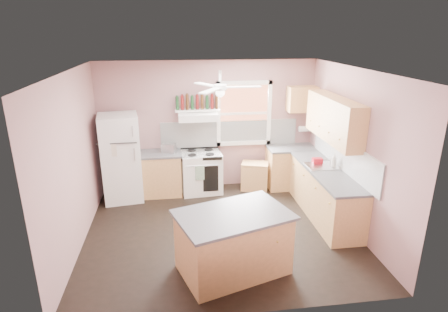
{
  "coord_description": "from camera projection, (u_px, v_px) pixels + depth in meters",
  "views": [
    {
      "loc": [
        -0.71,
        -5.61,
        3.29
      ],
      "look_at": [
        0.1,
        0.3,
        1.25
      ],
      "focal_mm": 30.0,
      "sensor_mm": 36.0,
      "label": 1
    }
  ],
  "objects": [
    {
      "name": "stove",
      "position": [
        201.0,
        172.0,
        7.85
      ],
      "size": [
        0.87,
        0.71,
        0.86
      ],
      "primitive_type": "cube",
      "rotation": [
        0.0,
        0.0,
        0.08
      ],
      "color": "white",
      "rests_on": "floor"
    },
    {
      "name": "paper_towel",
      "position": [
        305.0,
        129.0,
        8.02
      ],
      "size": [
        0.26,
        0.12,
        0.12
      ],
      "primitive_type": "cylinder",
      "rotation": [
        0.0,
        1.57,
        0.0
      ],
      "color": "white",
      "rests_on": "wall_back"
    },
    {
      "name": "backsplash_back",
      "position": [
        230.0,
        133.0,
        7.96
      ],
      "size": [
        2.9,
        0.03,
        0.55
      ],
      "primitive_type": "cube",
      "color": "white",
      "rests_on": "wall_back"
    },
    {
      "name": "counter_corner",
      "position": [
        292.0,
        148.0,
        7.95
      ],
      "size": [
        1.02,
        0.62,
        0.04
      ],
      "primitive_type": "cube",
      "color": "#48494B",
      "rests_on": "base_cabinet_corner"
    },
    {
      "name": "range_hood",
      "position": [
        198.0,
        116.0,
        7.51
      ],
      "size": [
        0.78,
        0.5,
        0.14
      ],
      "primitive_type": "cube",
      "color": "white",
      "rests_on": "wall_back"
    },
    {
      "name": "base_cabinet_left",
      "position": [
        159.0,
        174.0,
        7.74
      ],
      "size": [
        0.9,
        0.6,
        0.86
      ],
      "primitive_type": "cube",
      "color": "#B08249",
      "rests_on": "floor"
    },
    {
      "name": "counter_right",
      "position": [
        326.0,
        171.0,
        6.66
      ],
      "size": [
        0.62,
        2.22,
        0.04
      ],
      "primitive_type": "cube",
      "color": "#48494B",
      "rests_on": "base_cabinet_right"
    },
    {
      "name": "wall_right",
      "position": [
        355.0,
        150.0,
        6.27
      ],
      "size": [
        0.05,
        4.0,
        2.7
      ],
      "primitive_type": "cube",
      "color": "#926868",
      "rests_on": "ground"
    },
    {
      "name": "floor",
      "position": [
        221.0,
        231.0,
        6.42
      ],
      "size": [
        4.5,
        4.5,
        0.0
      ],
      "primitive_type": "plane",
      "color": "black",
      "rests_on": "ground"
    },
    {
      "name": "island",
      "position": [
        233.0,
        244.0,
        5.24
      ],
      "size": [
        1.64,
        1.3,
        0.86
      ],
      "primitive_type": "cube",
      "rotation": [
        0.0,
        0.0,
        0.32
      ],
      "color": "#B08249",
      "rests_on": "floor"
    },
    {
      "name": "counter_left",
      "position": [
        158.0,
        154.0,
        7.59
      ],
      "size": [
        0.92,
        0.62,
        0.04
      ],
      "primitive_type": "cube",
      "color": "#48494B",
      "rests_on": "base_cabinet_left"
    },
    {
      "name": "wall_back",
      "position": [
        208.0,
        126.0,
        7.88
      ],
      "size": [
        4.5,
        0.05,
        2.7
      ],
      "primitive_type": "cube",
      "color": "#926868",
      "rests_on": "ground"
    },
    {
      "name": "bottle_shelf",
      "position": [
        197.0,
        110.0,
        7.59
      ],
      "size": [
        0.9,
        0.26,
        0.03
      ],
      "primitive_type": "cube",
      "color": "white",
      "rests_on": "range_hood"
    },
    {
      "name": "ceiling",
      "position": [
        220.0,
        70.0,
        5.55
      ],
      "size": [
        4.5,
        4.5,
        0.0
      ],
      "primitive_type": "plane",
      "color": "white",
      "rests_on": "ground"
    },
    {
      "name": "red_caddy",
      "position": [
        317.0,
        161.0,
        6.98
      ],
      "size": [
        0.18,
        0.13,
        0.1
      ],
      "primitive_type": "cube",
      "rotation": [
        0.0,
        0.0,
        -0.04
      ],
      "color": "#A40E1A",
      "rests_on": "counter_right"
    },
    {
      "name": "window_frame",
      "position": [
        244.0,
        114.0,
        7.83
      ],
      "size": [
        1.16,
        0.07,
        1.36
      ],
      "primitive_type": "cube",
      "color": "white",
      "rests_on": "wall_back"
    },
    {
      "name": "soap_bottle",
      "position": [
        334.0,
        161.0,
        6.75
      ],
      "size": [
        0.11,
        0.11,
        0.26
      ],
      "primitive_type": "imported",
      "rotation": [
        0.0,
        0.0,
        0.06
      ],
      "color": "silver",
      "rests_on": "counter_right"
    },
    {
      "name": "upper_cabinet_right",
      "position": [
        334.0,
        119.0,
        6.58
      ],
      "size": [
        0.33,
        1.8,
        0.76
      ],
      "primitive_type": "cube",
      "color": "#B08249",
      "rests_on": "wall_right"
    },
    {
      "name": "base_cabinet_corner",
      "position": [
        291.0,
        168.0,
        8.1
      ],
      "size": [
        1.0,
        0.6,
        0.86
      ],
      "primitive_type": "cube",
      "color": "#B08249",
      "rests_on": "floor"
    },
    {
      "name": "island_top",
      "position": [
        233.0,
        215.0,
        5.1
      ],
      "size": [
        1.75,
        1.41,
        0.04
      ],
      "primitive_type": "cube",
      "rotation": [
        0.0,
        0.0,
        0.32
      ],
      "color": "#48494B",
      "rests_on": "island"
    },
    {
      "name": "wine_bottles",
      "position": [
        197.0,
        102.0,
        7.53
      ],
      "size": [
        0.86,
        0.06,
        0.31
      ],
      "color": "#143819",
      "rests_on": "bottle_shelf"
    },
    {
      "name": "sink",
      "position": [
        322.0,
        166.0,
        6.85
      ],
      "size": [
        0.55,
        0.45,
        0.03
      ],
      "primitive_type": "cube",
      "color": "silver",
      "rests_on": "counter_right"
    },
    {
      "name": "upper_cabinet_corner",
      "position": [
        302.0,
        99.0,
        7.77
      ],
      "size": [
        0.6,
        0.33,
        0.52
      ],
      "primitive_type": "cube",
      "color": "#B08249",
      "rests_on": "wall_back"
    },
    {
      "name": "ceiling_fan_hub",
      "position": [
        220.0,
        87.0,
        5.63
      ],
      "size": [
        0.2,
        0.2,
        0.08
      ],
      "primitive_type": "cylinder",
      "color": "white",
      "rests_on": "ceiling"
    },
    {
      "name": "refrigerator",
      "position": [
        121.0,
        158.0,
        7.37
      ],
      "size": [
        0.83,
        0.81,
        1.74
      ],
      "primitive_type": "cube",
      "rotation": [
        0.0,
        0.0,
        0.14
      ],
      "color": "white",
      "rests_on": "floor"
    },
    {
      "name": "window_view",
      "position": [
        244.0,
        113.0,
        7.86
      ],
      "size": [
        1.0,
        0.02,
        1.2
      ],
      "primitive_type": "cube",
      "color": "brown",
      "rests_on": "wall_back"
    },
    {
      "name": "base_cabinet_right",
      "position": [
        324.0,
        194.0,
        6.81
      ],
      "size": [
        0.6,
        2.2,
        0.86
      ],
      "primitive_type": "cube",
      "color": "#B08249",
      "rests_on": "floor"
    },
    {
      "name": "backsplash_right",
      "position": [
        344.0,
        155.0,
        6.61
      ],
      "size": [
        0.03,
        2.6,
        0.55
      ],
      "primitive_type": "cube",
      "color": "white",
      "rests_on": "wall_right"
    },
    {
      "name": "faucet",
      "position": [
        331.0,
        162.0,
        6.84
      ],
      "size": [
        0.03,
        0.03,
        0.14
      ],
      "primitive_type": "cylinder",
      "color": "silver",
      "rests_on": "sink"
    },
    {
      "name": "toaster",
      "position": [
        169.0,
        148.0,
        7.57
      ],
      "size": [
        0.32,
        0.25,
        0.18
      ],
      "primitive_type": "cube",
      "rotation": [
        0.0,
        0.0,
        -0.37
      ],
      "color": "silver",
      "rests_on": "counter_left"
    },
    {
      "name": "wall_left",
      "position": [
        72.0,
        163.0,
        5.69
      ],
      "size": [
        0.05,
        4.0,
        2.7
      ],
      "primitive_type": "cube",
      "color": "#926868",
      "rests_on": "ground"
    },
    {
      "name": "cart",
      "position": [
        255.0,
        177.0,
        8.0
      ],
      "size": [
        0.64,
        0.52,
        0.55
      ],
      "primitive_type": "cube",
      "rotation": [
        0.0,
        0.0,
        -0.3
      ],
      "color": "#B08249",
      "rests_on": "floor"
    }
  ]
}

